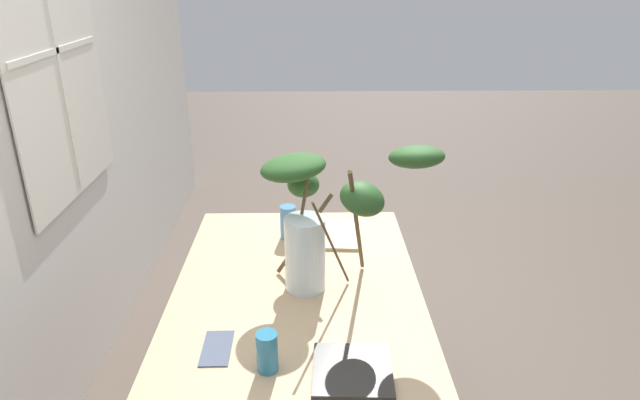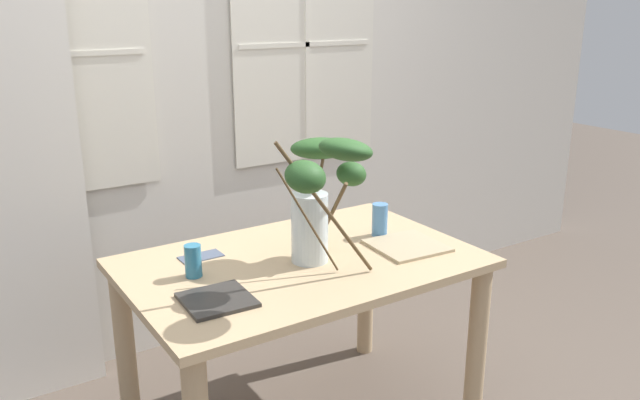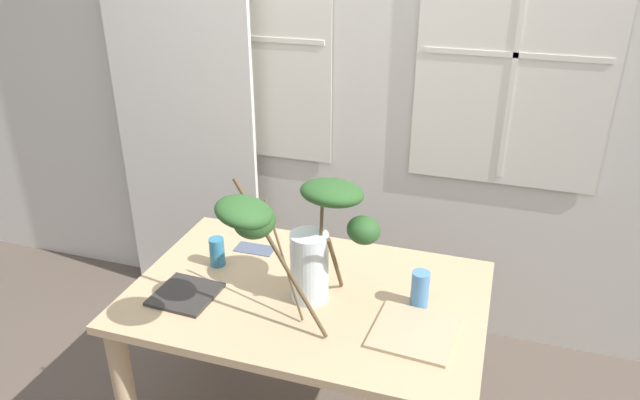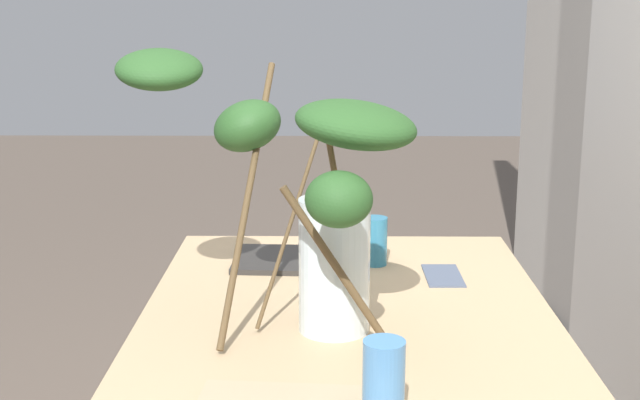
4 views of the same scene
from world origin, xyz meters
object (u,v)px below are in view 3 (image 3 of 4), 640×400
(drinking_glass_blue_left, at_px, (217,252))
(dining_table, at_px, (308,322))
(drinking_glass_blue_right, at_px, (420,289))
(plate_square_left, at_px, (185,294))
(plate_square_right, at_px, (414,332))
(vase_with_branches, at_px, (306,236))

(drinking_glass_blue_left, bearing_deg, dining_table, -10.14)
(drinking_glass_blue_left, bearing_deg, drinking_glass_blue_right, -2.02)
(plate_square_left, bearing_deg, drinking_glass_blue_right, 13.87)
(dining_table, height_order, drinking_glass_blue_left, drinking_glass_blue_left)
(drinking_glass_blue_right, height_order, plate_square_left, drinking_glass_blue_right)
(dining_table, bearing_deg, drinking_glass_blue_right, 6.08)
(dining_table, xyz_separation_m, drinking_glass_blue_right, (0.41, 0.04, 0.21))
(drinking_glass_blue_right, xyz_separation_m, plate_square_right, (0.01, -0.16, -0.06))
(dining_table, bearing_deg, vase_with_branches, -72.68)
(vase_with_branches, distance_m, drinking_glass_blue_left, 0.51)
(drinking_glass_blue_right, relative_size, plate_square_left, 0.63)
(vase_with_branches, xyz_separation_m, drinking_glass_blue_left, (-0.43, 0.16, -0.23))
(dining_table, distance_m, drinking_glass_blue_right, 0.46)
(dining_table, distance_m, plate_square_right, 0.46)
(drinking_glass_blue_right, bearing_deg, dining_table, -173.92)
(plate_square_left, height_order, plate_square_right, plate_square_left)
(drinking_glass_blue_right, bearing_deg, vase_with_branches, -161.33)
(plate_square_right, bearing_deg, plate_square_left, -177.30)
(dining_table, relative_size, plate_square_right, 4.89)
(plate_square_right, bearing_deg, dining_table, 163.86)
(vase_with_branches, relative_size, drinking_glass_blue_right, 4.58)
(drinking_glass_blue_right, relative_size, plate_square_right, 0.52)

